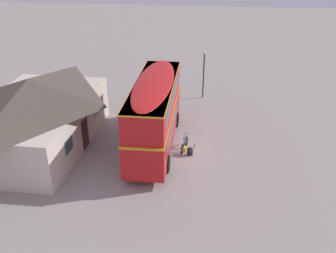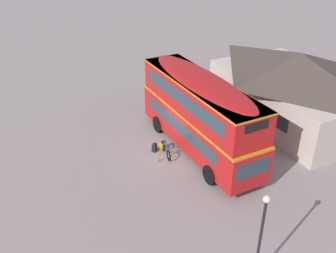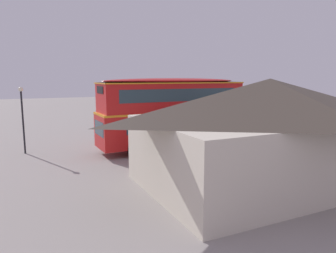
% 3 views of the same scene
% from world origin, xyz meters
% --- Properties ---
extents(ground_plane, '(120.00, 120.00, 0.00)m').
position_xyz_m(ground_plane, '(0.00, 0.00, 0.00)').
color(ground_plane, gray).
extents(double_decker_bus, '(10.22, 2.77, 4.79)m').
position_xyz_m(double_decker_bus, '(0.58, 1.33, 2.64)').
color(double_decker_bus, black).
rests_on(double_decker_bus, ground).
extents(touring_bicycle, '(1.77, 0.49, 1.04)m').
position_xyz_m(touring_bicycle, '(0.19, -0.74, 0.37)').
color(touring_bicycle, black).
rests_on(touring_bicycle, ground).
extents(backpack_on_ground, '(0.37, 0.37, 0.58)m').
position_xyz_m(backpack_on_ground, '(-0.45, -1.16, 0.30)').
color(backpack_on_ground, black).
rests_on(backpack_on_ground, ground).
extents(water_bottle_red_squeeze, '(0.07, 0.07, 0.26)m').
position_xyz_m(water_bottle_red_squeeze, '(0.67, -1.40, 0.12)').
color(water_bottle_red_squeeze, '#D84C33').
rests_on(water_bottle_red_squeeze, ground).
extents(pub_building, '(11.61, 7.44, 4.78)m').
position_xyz_m(pub_building, '(-0.18, 9.46, 2.44)').
color(pub_building, beige).
rests_on(pub_building, ground).
extents(street_lamp, '(0.28, 0.28, 4.25)m').
position_xyz_m(street_lamp, '(9.78, -1.54, 2.66)').
color(street_lamp, black).
rests_on(street_lamp, ground).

